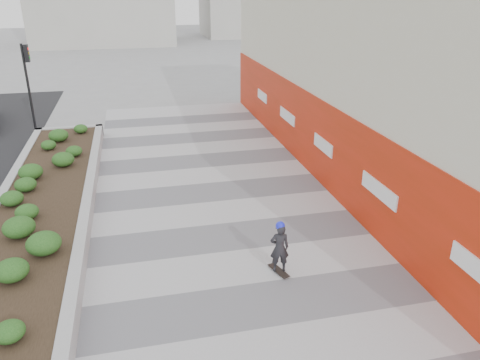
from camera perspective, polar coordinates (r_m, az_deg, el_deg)
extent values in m
cube|color=#A8A8AD|center=(12.00, 1.10, -11.45)|extent=(8.00, 36.00, 0.01)
cube|color=beige|center=(18.46, 18.46, 13.10)|extent=(6.00, 24.00, 8.00)
cube|color=red|center=(17.70, 9.10, 5.25)|extent=(0.12, 24.00, 3.00)
cube|color=#9E9EA0|center=(23.57, -20.02, 5.47)|extent=(3.00, 0.30, 0.55)
cube|color=#9E9EA0|center=(15.17, -18.17, -3.72)|extent=(0.30, 18.00, 0.55)
cube|color=#2D2116|center=(15.39, -23.16, -4.19)|extent=(2.40, 17.40, 0.50)
cylinder|color=black|center=(25.02, -24.35, 10.11)|extent=(0.12, 0.12, 4.20)
cube|color=black|center=(24.74, -24.57, 13.87)|extent=(0.18, 0.28, 0.80)
cylinder|color=#595654|center=(12.11, 3.44, -11.14)|extent=(0.44, 0.44, 0.01)
cube|color=black|center=(12.08, 4.73, -10.93)|extent=(0.41, 0.75, 0.02)
imported|color=black|center=(11.73, 4.84, -8.24)|extent=(0.51, 0.37, 1.31)
sphere|color=#1B22EB|center=(11.42, 4.94, -5.60)|extent=(0.23, 0.23, 0.23)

